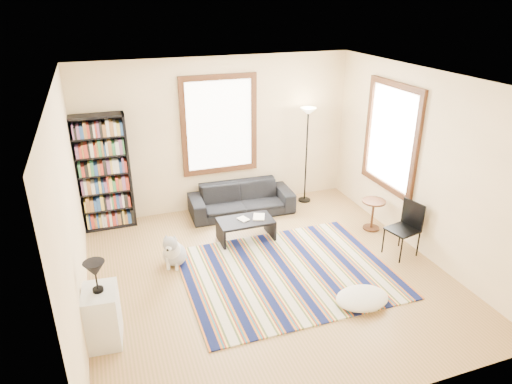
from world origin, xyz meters
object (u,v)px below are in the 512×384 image
object	(u,v)px
sofa	(241,199)
dog	(174,248)
side_table	(372,215)
coffee_table	(246,230)
floor_cushion	(362,298)
bookshelf	(103,173)
folding_chair	(402,230)
floor_lamp	(306,156)
white_cabinet	(102,316)

from	to	relation	value
sofa	dog	xyz separation A→B (m)	(-1.49, -1.33, 0.00)
side_table	dog	xyz separation A→B (m)	(-3.43, 0.03, 0.01)
coffee_table	floor_cushion	size ratio (longest dim) A/B	1.24
bookshelf	dog	world-z (taller)	bookshelf
coffee_table	folding_chair	size ratio (longest dim) A/B	1.05
floor_lamp	bookshelf	bearing A→B (deg)	177.36
white_cabinet	floor_cushion	bearing A→B (deg)	-1.71
sofa	floor_cushion	bearing A→B (deg)	-75.90
bookshelf	coffee_table	world-z (taller)	bookshelf
floor_cushion	floor_lamp	world-z (taller)	floor_lamp
floor_lamp	side_table	distance (m)	1.71
bookshelf	floor_cushion	size ratio (longest dim) A/B	2.76
floor_cushion	side_table	size ratio (longest dim) A/B	1.34
folding_chair	coffee_table	bearing A→B (deg)	137.15
bookshelf	white_cabinet	world-z (taller)	bookshelf
dog	white_cabinet	bearing A→B (deg)	-103.83
floor_lamp	white_cabinet	distance (m)	4.85
floor_cushion	white_cabinet	size ratio (longest dim) A/B	1.03
side_table	bookshelf	bearing A→B (deg)	159.19
floor_cushion	side_table	distance (m)	2.19
dog	sofa	bearing A→B (deg)	65.79
floor_cushion	folding_chair	world-z (taller)	folding_chair
bookshelf	floor_lamp	size ratio (longest dim) A/B	1.08
dog	folding_chair	bearing A→B (deg)	8.97
sofa	white_cabinet	world-z (taller)	white_cabinet
floor_cushion	folding_chair	bearing A→B (deg)	36.16
floor_lamp	sofa	bearing A→B (deg)	-175.73
folding_chair	side_table	bearing A→B (deg)	74.49
dog	bookshelf	bearing A→B (deg)	142.18
floor_cushion	sofa	bearing A→B (deg)	101.86
bookshelf	side_table	size ratio (longest dim) A/B	3.70
bookshelf	folding_chair	bearing A→B (deg)	-30.61
side_table	dog	distance (m)	3.43
white_cabinet	dog	bearing A→B (deg)	57.83
sofa	floor_lamp	xyz separation A→B (m)	(1.34, 0.10, 0.65)
floor_lamp	folding_chair	bearing A→B (deg)	-76.79
sofa	folding_chair	world-z (taller)	folding_chair
sofa	white_cabinet	distance (m)	3.74
side_table	dog	size ratio (longest dim) A/B	0.97
floor_lamp	floor_cushion	bearing A→B (deg)	-101.87
sofa	floor_cushion	size ratio (longest dim) A/B	2.62
bookshelf	dog	size ratio (longest dim) A/B	3.60
folding_chair	white_cabinet	bearing A→B (deg)	173.95
folding_chair	white_cabinet	xyz separation A→B (m)	(-4.45, -0.48, -0.08)
bookshelf	dog	distance (m)	1.96
floor_cushion	white_cabinet	world-z (taller)	white_cabinet
white_cabinet	side_table	bearing A→B (deg)	22.44
white_cabinet	sofa	bearing A→B (deg)	52.30
folding_chair	white_cabinet	distance (m)	4.48
floor_lamp	coffee_table	bearing A→B (deg)	-145.67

